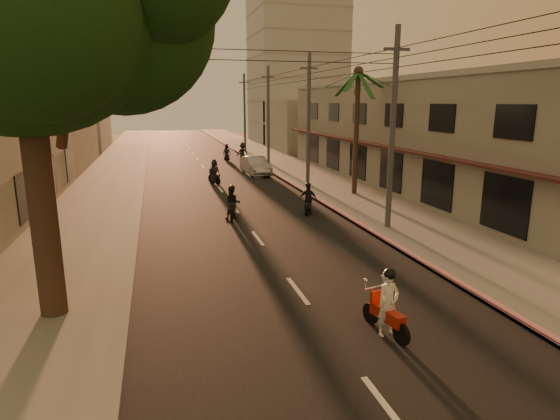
# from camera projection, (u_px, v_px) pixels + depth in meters

# --- Properties ---
(ground) EXTENTS (160.00, 160.00, 0.00)m
(ground) POSITION_uv_depth(u_px,v_px,m) (319.00, 319.00, 12.77)
(ground) COLOR #383023
(ground) RESTS_ON ground
(road) EXTENTS (10.00, 140.00, 0.02)m
(road) POSITION_uv_depth(u_px,v_px,m) (220.00, 190.00, 31.61)
(road) COLOR black
(road) RESTS_ON ground
(sidewalk_right) EXTENTS (5.00, 140.00, 0.12)m
(sidewalk_right) POSITION_uv_depth(u_px,v_px,m) (325.00, 184.00, 33.46)
(sidewalk_right) COLOR slate
(sidewalk_right) RESTS_ON ground
(sidewalk_left) EXTENTS (5.00, 140.00, 0.12)m
(sidewalk_left) POSITION_uv_depth(u_px,v_px,m) (103.00, 194.00, 29.74)
(sidewalk_left) COLOR slate
(sidewalk_left) RESTS_ON ground
(curb_stripe) EXTENTS (0.20, 60.00, 0.20)m
(curb_stripe) POSITION_uv_depth(u_px,v_px,m) (316.00, 199.00, 28.15)
(curb_stripe) COLOR red
(curb_stripe) RESTS_ON ground
(shophouse_row) EXTENTS (8.80, 34.20, 7.30)m
(shophouse_row) POSITION_uv_depth(u_px,v_px,m) (424.00, 134.00, 32.37)
(shophouse_row) COLOR gray
(shophouse_row) RESTS_ON ground
(distant_tower) EXTENTS (12.10, 12.10, 28.00)m
(distant_tower) POSITION_uv_depth(u_px,v_px,m) (296.00, 43.00, 66.35)
(distant_tower) COLOR #B7B5B2
(distant_tower) RESTS_ON ground
(palm_tree) EXTENTS (5.00, 5.00, 8.20)m
(palm_tree) POSITION_uv_depth(u_px,v_px,m) (358.00, 79.00, 28.22)
(palm_tree) COLOR black
(palm_tree) RESTS_ON ground
(utility_poles) EXTENTS (1.20, 48.26, 9.00)m
(utility_poles) POSITION_uv_depth(u_px,v_px,m) (309.00, 91.00, 31.68)
(utility_poles) COLOR #38383A
(utility_poles) RESTS_ON ground
(filler_right) EXTENTS (8.00, 14.00, 6.00)m
(filler_right) POSITION_uv_depth(u_px,v_px,m) (305.00, 125.00, 57.97)
(filler_right) COLOR #A8A398
(filler_right) RESTS_ON ground
(filler_left_near) EXTENTS (8.00, 14.00, 4.40)m
(filler_left_near) POSITION_uv_depth(u_px,v_px,m) (38.00, 144.00, 40.84)
(filler_left_near) COLOR #A8A398
(filler_left_near) RESTS_ON ground
(filler_left_far) EXTENTS (8.00, 14.00, 7.00)m
(filler_left_far) POSITION_uv_depth(u_px,v_px,m) (71.00, 121.00, 57.50)
(filler_left_far) COLOR #A8A398
(filler_left_far) RESTS_ON ground
(scooter_red) EXTENTS (0.83, 1.81, 1.80)m
(scooter_red) POSITION_uv_depth(u_px,v_px,m) (388.00, 306.00, 11.75)
(scooter_red) COLOR black
(scooter_red) RESTS_ON ground
(scooter_mid_a) EXTENTS (1.10, 1.77, 1.77)m
(scooter_mid_a) POSITION_uv_depth(u_px,v_px,m) (232.00, 204.00, 23.41)
(scooter_mid_a) COLOR black
(scooter_mid_a) RESTS_ON ground
(scooter_mid_b) EXTENTS (1.24, 1.63, 1.71)m
(scooter_mid_b) POSITION_uv_depth(u_px,v_px,m) (308.00, 200.00, 24.57)
(scooter_mid_b) COLOR black
(scooter_mid_b) RESTS_ON ground
(scooter_far_a) EXTENTS (1.16, 1.74, 1.78)m
(scooter_far_a) POSITION_uv_depth(u_px,v_px,m) (214.00, 172.00, 33.85)
(scooter_far_a) COLOR black
(scooter_far_a) RESTS_ON ground
(scooter_far_b) EXTENTS (1.20, 1.99, 1.96)m
(scooter_far_b) POSITION_uv_depth(u_px,v_px,m) (243.00, 153.00, 45.88)
(scooter_far_b) COLOR black
(scooter_far_b) RESTS_ON ground
(parked_car) EXTENTS (2.21, 4.74, 1.49)m
(parked_car) POSITION_uv_depth(u_px,v_px,m) (256.00, 166.00, 37.89)
(parked_car) COLOR #999BA0
(parked_car) RESTS_ON ground
(scooter_far_c) EXTENTS (0.80, 1.75, 1.72)m
(scooter_far_c) POSITION_uv_depth(u_px,v_px,m) (227.00, 153.00, 46.89)
(scooter_far_c) COLOR black
(scooter_far_c) RESTS_ON ground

